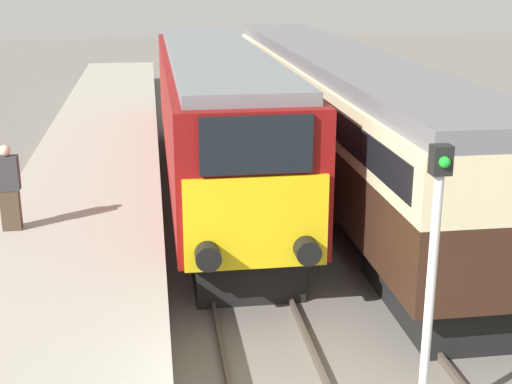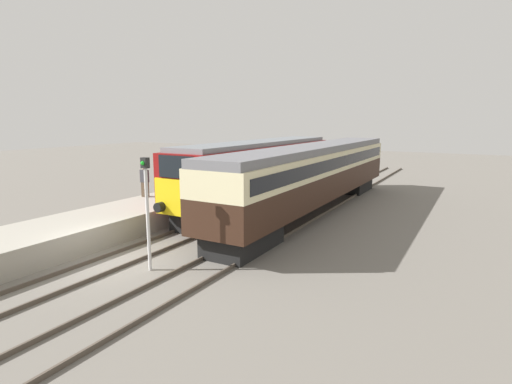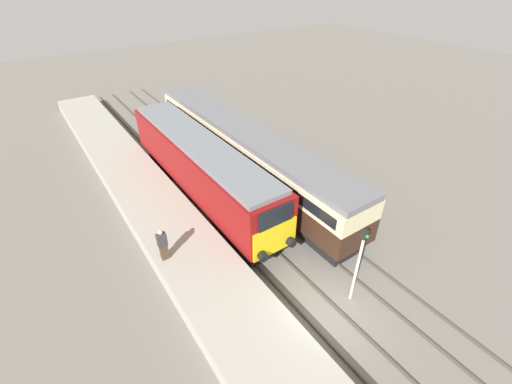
{
  "view_description": "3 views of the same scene",
  "coord_description": "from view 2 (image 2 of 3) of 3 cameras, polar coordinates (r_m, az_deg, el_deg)",
  "views": [
    {
      "loc": [
        -1.65,
        -7.7,
        5.93
      ],
      "look_at": [
        0.0,
        3.61,
        2.36
      ],
      "focal_mm": 50.0,
      "sensor_mm": 36.0,
      "label": 1
    },
    {
      "loc": [
        11.47,
        -9.67,
        5.19
      ],
      "look_at": [
        1.7,
        7.61,
        1.6
      ],
      "focal_mm": 28.0,
      "sensor_mm": 36.0,
      "label": 2
    },
    {
      "loc": [
        -7.59,
        -5.87,
        12.72
      ],
      "look_at": [
        1.7,
        7.61,
        1.6
      ],
      "focal_mm": 24.0,
      "sensor_mm": 36.0,
      "label": 3
    }
  ],
  "objects": [
    {
      "name": "person_on_platform",
      "position": [
        22.75,
        -15.61,
        1.46
      ],
      "size": [
        0.44,
        0.26,
        1.72
      ],
      "color": "#473828",
      "rests_on": "platform_left"
    },
    {
      "name": "rails_far_track",
      "position": [
        17.51,
        0.64,
        -6.75
      ],
      "size": [
        1.5,
        60.0,
        0.14
      ],
      "color": "#4C4238",
      "rests_on": "ground_plane"
    },
    {
      "name": "ground_plane",
      "position": [
        15.88,
        -19.49,
        -9.44
      ],
      "size": [
        120.0,
        120.0,
        0.0
      ],
      "primitive_type": "plane",
      "color": "slate"
    },
    {
      "name": "signal_post",
      "position": [
        14.08,
        -15.3,
        -1.75
      ],
      "size": [
        0.24,
        0.28,
        3.96
      ],
      "color": "silver",
      "rests_on": "ground_plane"
    },
    {
      "name": "passenger_carriage",
      "position": [
        22.79,
        8.51,
        2.95
      ],
      "size": [
        2.75,
        20.13,
        3.82
      ],
      "color": "black",
      "rests_on": "ground_plane"
    },
    {
      "name": "locomotive",
      "position": [
        23.95,
        0.63,
        3.16
      ],
      "size": [
        2.7,
        15.58,
        3.97
      ],
      "color": "black",
      "rests_on": "ground_plane"
    },
    {
      "name": "rails_near_track",
      "position": [
        19.32,
        -8.26,
        -5.23
      ],
      "size": [
        1.51,
        60.0,
        0.14
      ],
      "color": "#4C4238",
      "rests_on": "ground_plane"
    },
    {
      "name": "platform_left",
      "position": [
        23.51,
        -10.19,
        -1.42
      ],
      "size": [
        3.5,
        50.0,
        1.0
      ],
      "color": "#9E998C",
      "rests_on": "ground_plane"
    }
  ]
}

